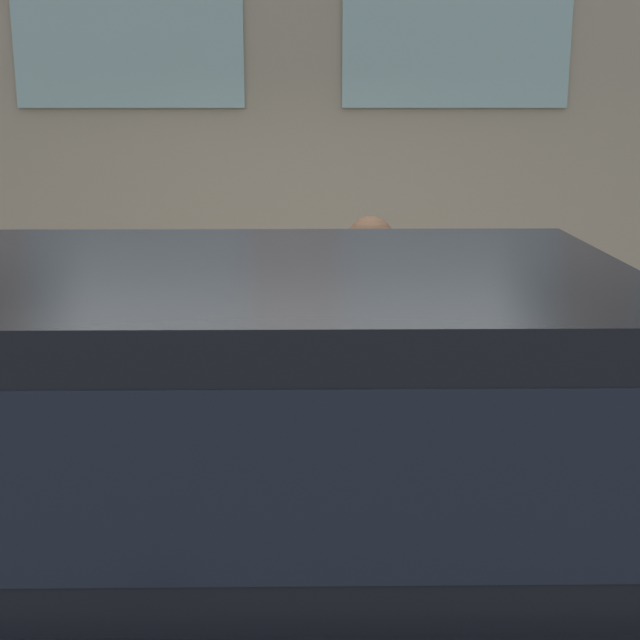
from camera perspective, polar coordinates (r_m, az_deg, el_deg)
The scene contains 5 objects.
ground_plane at distance 4.63m, azimuth -2.05°, elevation -15.85°, with size 80.00×80.00×0.00m, color #2D2D30.
sidewalk at distance 5.88m, azimuth -1.77°, elevation -8.21°, with size 2.86×60.00×0.16m.
fire_hydrant at distance 4.79m, azimuth -3.15°, elevation -7.54°, with size 0.33×0.45×0.75m.
person at distance 4.74m, azimuth 3.16°, elevation -0.79°, with size 0.38×0.25×1.55m.
parked_truck_charcoal_near at distance 3.07m, azimuth -8.32°, elevation -10.87°, with size 1.82×4.38×1.79m.
Camera 1 is at (-4.01, -0.10, 2.30)m, focal length 50.00 mm.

